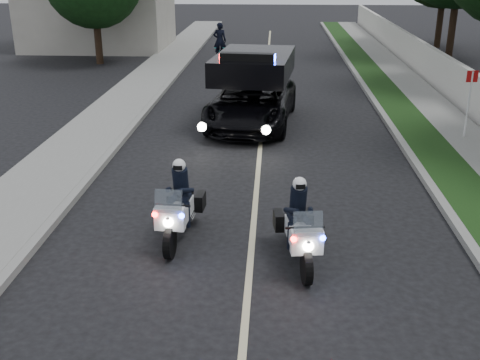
% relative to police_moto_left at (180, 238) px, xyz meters
% --- Properties ---
extents(ground, '(120.00, 120.00, 0.00)m').
position_rel_police_moto_left_xyz_m(ground, '(1.41, -1.37, 0.00)').
color(ground, black).
rests_on(ground, ground).
extents(curb_right, '(0.20, 60.00, 0.15)m').
position_rel_police_moto_left_xyz_m(curb_right, '(5.51, 8.63, 0.07)').
color(curb_right, gray).
rests_on(curb_right, ground).
extents(grass_verge, '(1.20, 60.00, 0.16)m').
position_rel_police_moto_left_xyz_m(grass_verge, '(6.21, 8.63, 0.08)').
color(grass_verge, '#193814').
rests_on(grass_verge, ground).
extents(sidewalk_right, '(1.40, 60.00, 0.16)m').
position_rel_police_moto_left_xyz_m(sidewalk_right, '(7.51, 8.63, 0.08)').
color(sidewalk_right, gray).
rests_on(sidewalk_right, ground).
extents(curb_left, '(0.20, 60.00, 0.15)m').
position_rel_police_moto_left_xyz_m(curb_left, '(-2.69, 8.63, 0.07)').
color(curb_left, gray).
rests_on(curb_left, ground).
extents(sidewalk_left, '(2.00, 60.00, 0.16)m').
position_rel_police_moto_left_xyz_m(sidewalk_left, '(-3.79, 8.63, 0.08)').
color(sidewalk_left, gray).
rests_on(sidewalk_left, ground).
extents(lane_marking, '(0.12, 50.00, 0.01)m').
position_rel_police_moto_left_xyz_m(lane_marking, '(1.41, 8.63, 0.00)').
color(lane_marking, '#BFB78C').
rests_on(lane_marking, ground).
extents(police_moto_left, '(0.79, 1.91, 1.59)m').
position_rel_police_moto_left_xyz_m(police_moto_left, '(0.00, 0.00, 0.00)').
color(police_moto_left, silver).
rests_on(police_moto_left, ground).
extents(police_moto_right, '(0.89, 1.91, 1.57)m').
position_rel_police_moto_left_xyz_m(police_moto_right, '(2.27, -0.76, 0.00)').
color(police_moto_right, white).
rests_on(police_moto_right, ground).
extents(police_suv, '(3.07, 5.65, 2.63)m').
position_rel_police_moto_left_xyz_m(police_suv, '(1.07, 8.29, 0.00)').
color(police_suv, black).
rests_on(police_suv, ground).
extents(bicycle, '(0.62, 1.59, 0.82)m').
position_rel_police_moto_left_xyz_m(bicycle, '(-1.05, 19.97, 0.00)').
color(bicycle, black).
rests_on(bicycle, ground).
extents(cyclist, '(0.66, 0.45, 1.81)m').
position_rel_police_moto_left_xyz_m(cyclist, '(-1.05, 19.97, 0.00)').
color(cyclist, black).
rests_on(cyclist, ground).
extents(sign_post, '(0.38, 0.38, 2.18)m').
position_rel_police_moto_left_xyz_m(sign_post, '(7.41, 6.75, 0.00)').
color(sign_post, red).
rests_on(sign_post, ground).
extents(tree_right_d, '(9.01, 9.01, 12.07)m').
position_rel_police_moto_left_xyz_m(tree_right_d, '(10.89, 21.24, 0.00)').
color(tree_right_d, '#123713').
rests_on(tree_right_d, ground).
extents(tree_right_e, '(6.98, 6.98, 10.40)m').
position_rel_police_moto_left_xyz_m(tree_right_e, '(11.51, 26.01, 0.00)').
color(tree_right_e, black).
rests_on(tree_right_e, ground).
extents(tree_left_near, '(5.83, 5.83, 8.06)m').
position_rel_police_moto_left_xyz_m(tree_left_near, '(-7.13, 19.22, 0.00)').
color(tree_left_near, '#123612').
rests_on(tree_left_near, ground).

